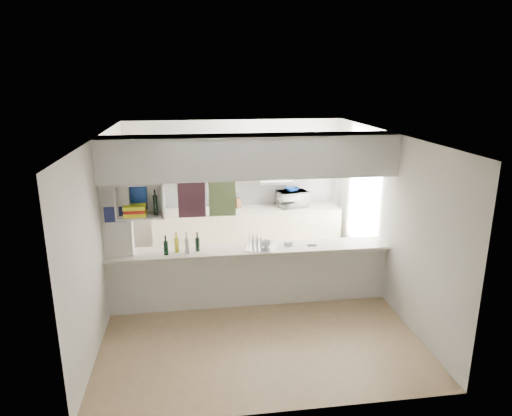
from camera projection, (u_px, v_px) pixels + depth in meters
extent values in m
plane|color=#987B58|center=(251.00, 303.00, 7.06)|extent=(4.80, 4.80, 0.00)
plane|color=white|center=(251.00, 135.00, 6.34)|extent=(4.80, 4.80, 0.00)
plane|color=silver|center=(235.00, 186.00, 8.98)|extent=(4.20, 0.00, 4.20)
plane|color=silver|center=(103.00, 230.00, 6.42)|extent=(0.00, 4.80, 4.80)
plane|color=silver|center=(387.00, 218.00, 6.98)|extent=(0.00, 4.80, 4.80)
cube|color=silver|center=(251.00, 277.00, 6.94)|extent=(4.20, 0.15, 0.88)
cube|color=beige|center=(251.00, 249.00, 6.81)|extent=(4.20, 0.50, 0.04)
cube|color=white|center=(251.00, 156.00, 6.42)|extent=(4.20, 0.50, 0.60)
cube|color=silver|center=(118.00, 229.00, 6.45)|extent=(0.40, 0.18, 2.60)
cube|color=#191E4C|center=(115.00, 214.00, 6.29)|extent=(0.30, 0.01, 0.22)
cube|color=white|center=(117.00, 230.00, 6.35)|extent=(0.30, 0.01, 0.24)
cube|color=black|center=(192.00, 197.00, 6.69)|extent=(0.40, 0.02, 0.62)
cube|color=#166365|center=(222.00, 196.00, 6.75)|extent=(0.40, 0.02, 0.62)
cube|color=white|center=(141.00, 216.00, 6.34)|extent=(0.65, 0.35, 0.02)
cube|color=white|center=(139.00, 183.00, 6.21)|extent=(0.65, 0.35, 0.02)
cube|color=white|center=(141.00, 197.00, 6.43)|extent=(0.65, 0.02, 0.50)
cube|color=white|center=(117.00, 201.00, 6.23)|extent=(0.02, 0.35, 0.50)
cube|color=white|center=(163.00, 199.00, 6.32)|extent=(0.02, 0.35, 0.50)
cube|color=yellow|center=(135.00, 214.00, 6.32)|extent=(0.30, 0.24, 0.05)
cube|color=#AE2117|center=(135.00, 210.00, 6.30)|extent=(0.28, 0.22, 0.05)
cube|color=yellow|center=(135.00, 207.00, 6.29)|extent=(0.30, 0.24, 0.05)
cube|color=navy|center=(137.00, 198.00, 6.39)|extent=(0.26, 0.02, 0.34)
cylinder|color=black|center=(155.00, 205.00, 6.32)|extent=(0.06, 0.06, 0.28)
cube|color=beige|center=(248.00, 232.00, 8.96)|extent=(3.60, 0.60, 0.90)
cube|color=beige|center=(247.00, 209.00, 8.83)|extent=(3.60, 0.63, 0.03)
cube|color=silver|center=(246.00, 190.00, 9.02)|extent=(3.60, 0.03, 0.60)
cube|color=beige|center=(236.00, 159.00, 8.66)|extent=(2.62, 0.34, 0.72)
cube|color=white|center=(275.00, 179.00, 8.80)|extent=(0.60, 0.46, 0.12)
cube|color=silver|center=(277.00, 183.00, 8.60)|extent=(0.60, 0.02, 0.05)
imported|color=white|center=(292.00, 199.00, 8.94)|extent=(0.63, 0.49, 0.31)
imported|color=navy|center=(292.00, 189.00, 8.90)|extent=(0.27, 0.27, 0.07)
cube|color=silver|center=(260.00, 248.00, 6.77)|extent=(0.50, 0.43, 0.01)
cylinder|color=white|center=(253.00, 241.00, 6.75)|extent=(0.07, 0.21, 0.22)
cylinder|color=white|center=(257.00, 241.00, 6.74)|extent=(0.07, 0.21, 0.22)
cylinder|color=white|center=(262.00, 241.00, 6.73)|extent=(0.07, 0.21, 0.22)
imported|color=white|center=(266.00, 244.00, 6.78)|extent=(0.18, 0.18, 0.10)
cylinder|color=black|center=(166.00, 248.00, 6.52)|extent=(0.06, 0.06, 0.20)
cylinder|color=black|center=(165.00, 238.00, 6.48)|extent=(0.02, 0.02, 0.09)
cylinder|color=olive|center=(177.00, 245.00, 6.61)|extent=(0.06, 0.06, 0.22)
cylinder|color=olive|center=(176.00, 235.00, 6.57)|extent=(0.02, 0.02, 0.09)
cylinder|color=silver|center=(187.00, 246.00, 6.56)|extent=(0.06, 0.06, 0.23)
cylinder|color=silver|center=(187.00, 235.00, 6.51)|extent=(0.02, 0.02, 0.09)
cylinder|color=black|center=(198.00, 245.00, 6.66)|extent=(0.06, 0.06, 0.20)
cylinder|color=black|center=(197.00, 235.00, 6.62)|extent=(0.02, 0.02, 0.09)
cylinder|color=silver|center=(289.00, 243.00, 6.91)|extent=(0.14, 0.14, 0.07)
cube|color=black|center=(312.00, 245.00, 6.90)|extent=(0.14, 0.07, 0.01)
cylinder|color=black|center=(228.00, 205.00, 8.81)|extent=(0.11, 0.11, 0.15)
cube|color=brown|center=(238.00, 203.00, 8.86)|extent=(0.12, 0.11, 0.19)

